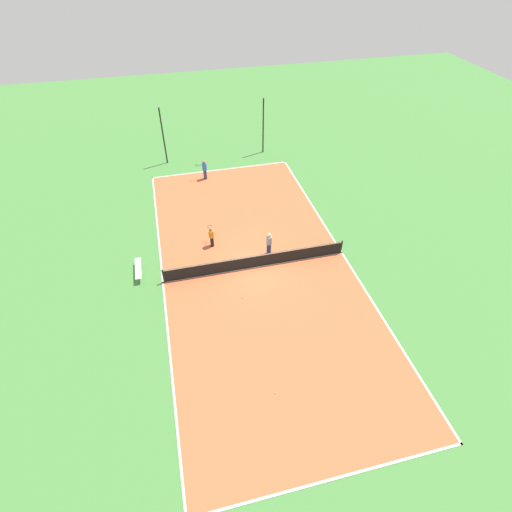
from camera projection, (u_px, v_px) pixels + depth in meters
ground_plane at (256, 267)px, 24.45m from camera, size 80.00×80.00×0.00m
court_surface at (256, 267)px, 24.44m from camera, size 11.38×24.95×0.02m
tennis_net at (256, 261)px, 24.11m from camera, size 11.18×0.10×0.96m
bench at (138, 269)px, 23.75m from camera, size 0.36×1.89×0.45m
player_near_blue at (204, 168)px, 31.80m from camera, size 0.95×0.39×1.63m
player_baseline_gray at (269, 242)px, 24.77m from camera, size 0.48×0.48×1.61m
player_center_orange at (211, 236)px, 25.45m from camera, size 0.37×0.94×1.44m
tennis_ball_near_net at (254, 201)px, 29.91m from camera, size 0.07×0.07×0.07m
tennis_ball_midcourt at (202, 191)px, 30.88m from camera, size 0.07×0.07×0.07m
tennis_ball_left_sideline at (276, 393)px, 18.03m from camera, size 0.07×0.07×0.07m
tennis_ball_right_alley at (243, 297)px, 22.49m from camera, size 0.07×0.07×0.07m
fence_post_back_left at (163, 136)px, 32.92m from camera, size 0.12×0.12×4.78m
fence_post_back_right at (263, 126)px, 34.45m from camera, size 0.12×0.12×4.78m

